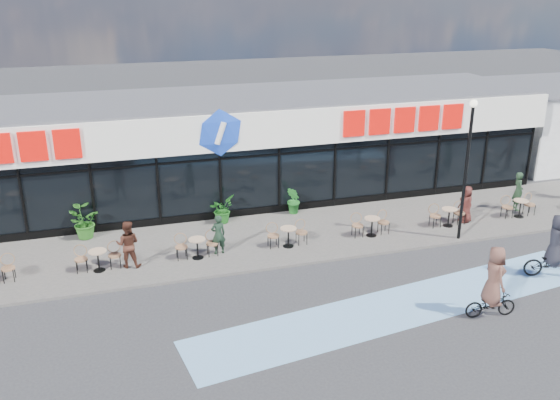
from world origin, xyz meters
name	(u,v)px	position (x,y,z in m)	size (l,w,h in m)	color
ground	(267,301)	(0.00, 0.00, 0.00)	(120.00, 120.00, 0.00)	#28282B
sidewalk	(235,243)	(0.00, 4.50, 0.05)	(44.00, 5.00, 0.10)	#59544F
bike_lane	(406,306)	(4.00, -1.50, 0.01)	(14.00, 2.20, 0.01)	#699BC7
building	(207,148)	(0.00, 9.93, 2.34)	(30.60, 6.57, 4.75)	black
lamp_post	(467,159)	(8.27, 2.30, 3.26)	(0.28, 0.28, 5.34)	black
bistro_set_2	(98,257)	(-4.96, 3.59, 0.56)	(1.54, 0.62, 0.90)	tan
bistro_set_3	(197,245)	(-1.58, 3.59, 0.56)	(1.54, 0.62, 0.90)	tan
bistro_set_4	(288,234)	(1.80, 3.59, 0.56)	(1.54, 0.62, 0.90)	tan
bistro_set_5	(371,224)	(5.17, 3.59, 0.56)	(1.54, 0.62, 0.90)	tan
bistro_set_6	(448,214)	(8.55, 3.59, 0.56)	(1.54, 0.62, 0.90)	tan
bistro_set_7	(519,206)	(11.93, 3.59, 0.56)	(1.54, 0.62, 0.90)	tan
potted_plant_left	(83,223)	(-5.46, 6.49, 0.74)	(1.15, 1.00, 1.28)	#28661D
potted_plant_mid	(222,209)	(-0.07, 6.55, 0.65)	(1.00, 0.86, 1.11)	#1B5C1A
potted_plant_right	(294,200)	(3.02, 6.56, 0.70)	(0.66, 0.53, 1.20)	#1D6821
patron_left	(218,235)	(-0.79, 3.65, 0.84)	(0.54, 0.35, 1.48)	black
patron_right	(128,244)	(-3.94, 3.52, 0.94)	(0.81, 0.63, 1.67)	#402016
pedestrian_a	(466,204)	(9.45, 3.72, 0.86)	(0.75, 0.49, 1.53)	#3E1916
pedestrian_b	(518,191)	(12.36, 4.27, 0.94)	(0.61, 0.40, 1.68)	#1C321E
cyclist_a	(493,288)	(6.07, -2.76, 0.95)	(1.61, 0.96, 2.25)	black
cyclist_b	(554,253)	(9.58, -1.16, 0.85)	(1.95, 1.22, 2.21)	black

